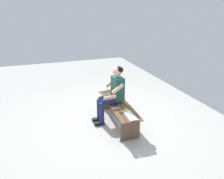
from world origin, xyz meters
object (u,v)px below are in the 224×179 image
at_px(bench_near, 118,108).
at_px(book_open, 130,116).
at_px(apple, 126,110).
at_px(person_seated, 112,92).

relative_size(bench_near, book_open, 4.03).
bearing_deg(apple, bench_near, -0.32).
bearing_deg(apple, book_open, -179.24).
bearing_deg(person_seated, apple, -169.40).
distance_m(person_seated, apple, 0.57).
distance_m(apple, book_open, 0.20).
bearing_deg(book_open, bench_near, 2.73).
height_order(person_seated, book_open, person_seated).
bearing_deg(book_open, person_seated, 10.64).
relative_size(apple, book_open, 0.18).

